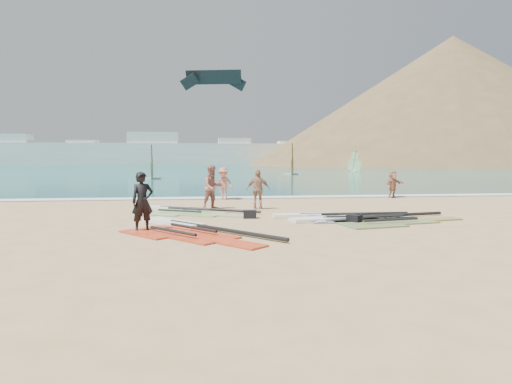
{
  "coord_description": "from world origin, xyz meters",
  "views": [
    {
      "loc": [
        -2.28,
        -12.41,
        2.28
      ],
      "look_at": [
        -0.2,
        4.0,
        1.0
      ],
      "focal_mm": 30.0,
      "sensor_mm": 36.0,
      "label": 1
    }
  ],
  "objects": [
    {
      "name": "surf_line",
      "position": [
        0.0,
        12.3,
        0.0
      ],
      "size": [
        300.0,
        1.2,
        0.04
      ],
      "primitive_type": "cube",
      "color": "white",
      "rests_on": "ground"
    },
    {
      "name": "kitesurf_kite",
      "position": [
        -0.55,
        48.01,
        13.36
      ],
      "size": [
        9.04,
        2.6,
        2.81
      ],
      "rotation": [
        0.0,
        0.0,
        -0.21
      ],
      "color": "black",
      "rests_on": "ground"
    },
    {
      "name": "rig_red",
      "position": [
        -2.84,
        1.26,
        0.05
      ],
      "size": [
        4.95,
        5.84,
        0.2
      ],
      "rotation": [
        0.0,
        0.0,
        -0.85
      ],
      "color": "red",
      "rests_on": "ground"
    },
    {
      "name": "rig_grey",
      "position": [
        2.71,
        3.45,
        0.05
      ],
      "size": [
        5.51,
        2.17,
        0.2
      ],
      "rotation": [
        0.0,
        0.0,
        -0.01
      ],
      "color": "#262629",
      "rests_on": "ground"
    },
    {
      "name": "gear_bag_far",
      "position": [
        3.11,
        2.16,
        0.14
      ],
      "size": [
        0.56,
        0.59,
        0.29
      ],
      "primitive_type": "cube",
      "rotation": [
        0.0,
        0.0,
        -0.91
      ],
      "color": "black",
      "rests_on": "ground"
    },
    {
      "name": "rig_orange",
      "position": [
        3.64,
        2.5,
        0.05
      ],
      "size": [
        6.55,
        3.07,
        0.21
      ],
      "rotation": [
        0.0,
        0.0,
        0.18
      ],
      "color": "#E26D00",
      "rests_on": "ground"
    },
    {
      "name": "beachgoer_left",
      "position": [
        -1.81,
        7.12,
        1.0
      ],
      "size": [
        1.2,
        1.1,
        2.0
      ],
      "primitive_type": "imported",
      "rotation": [
        0.0,
        0.0,
        0.44
      ],
      "color": "#A96358",
      "rests_on": "ground"
    },
    {
      "name": "beachgoer_mid",
      "position": [
        -1.1,
        11.5,
        0.91
      ],
      "size": [
        1.35,
        1.16,
        1.82
      ],
      "primitive_type": "imported",
      "rotation": [
        0.0,
        0.0,
        -0.51
      ],
      "color": "#BA6C5E",
      "rests_on": "ground"
    },
    {
      "name": "gear_bag_near",
      "position": [
        -0.47,
        3.83,
        0.16
      ],
      "size": [
        0.52,
        0.4,
        0.31
      ],
      "primitive_type": "cube",
      "rotation": [
        0.0,
        0.0,
        -0.08
      ],
      "color": "black",
      "rests_on": "ground"
    },
    {
      "name": "person_wetsuit",
      "position": [
        -4.15,
        1.26,
        0.94
      ],
      "size": [
        0.81,
        0.69,
        1.88
      ],
      "primitive_type": "imported",
      "rotation": [
        0.0,
        0.0,
        0.42
      ],
      "color": "black",
      "rests_on": "ground"
    },
    {
      "name": "windsurfer_right",
      "position": [
        25.15,
        62.2,
        1.17
      ],
      "size": [
        2.26,
        2.14,
        3.9
      ],
      "rotation": [
        0.0,
        0.0,
        1.02
      ],
      "color": "white",
      "rests_on": "ground"
    },
    {
      "name": "rig_green",
      "position": [
        -3.25,
        6.21,
        0.05
      ],
      "size": [
        5.49,
        4.23,
        0.2
      ],
      "rotation": [
        0.0,
        0.0,
        -0.5
      ],
      "color": "#65AE25",
      "rests_on": "ground"
    },
    {
      "name": "far_town",
      "position": [
        -15.72,
        150.0,
        4.49
      ],
      "size": [
        160.0,
        8.0,
        12.0
      ],
      "color": "white",
      "rests_on": "ground"
    },
    {
      "name": "windsurfer_left",
      "position": [
        -7.86,
        36.78,
        1.18
      ],
      "size": [
        2.15,
        2.63,
        3.92
      ],
      "rotation": [
        0.0,
        0.0,
        0.02
      ],
      "color": "white",
      "rests_on": "ground"
    },
    {
      "name": "windsurfer_centre",
      "position": [
        10.77,
        48.61,
        1.33
      ],
      "size": [
        2.63,
        2.96,
        4.61
      ],
      "rotation": [
        0.0,
        0.0,
        -0.31
      ],
      "color": "white",
      "rests_on": "ground"
    },
    {
      "name": "ground",
      "position": [
        0.0,
        0.0,
        0.0
      ],
      "size": [
        300.0,
        300.0,
        0.0
      ],
      "primitive_type": "plane",
      "color": "tan",
      "rests_on": "ground"
    },
    {
      "name": "headland_main",
      "position": [
        85.0,
        130.0,
        0.0
      ],
      "size": [
        143.0,
        143.0,
        45.0
      ],
      "primitive_type": "cone",
      "color": "brown",
      "rests_on": "ground"
    },
    {
      "name": "beachgoer_right",
      "position": [
        8.88,
        11.5,
        0.8
      ],
      "size": [
        1.53,
        1.08,
        1.59
      ],
      "primitive_type": "imported",
      "rotation": [
        0.0,
        0.0,
        0.46
      ],
      "color": "tan",
      "rests_on": "ground"
    },
    {
      "name": "sea",
      "position": [
        0.0,
        132.0,
        0.0
      ],
      "size": [
        300.0,
        240.0,
        0.06
      ],
      "primitive_type": "cube",
      "color": "#0D555F",
      "rests_on": "ground"
    },
    {
      "name": "beachgoer_back",
      "position": [
        0.25,
        6.8,
        0.9
      ],
      "size": [
        1.11,
        0.58,
        1.8
      ],
      "primitive_type": "imported",
      "rotation": [
        0.0,
        0.0,
        3.0
      ],
      "color": "tan",
      "rests_on": "ground"
    }
  ]
}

